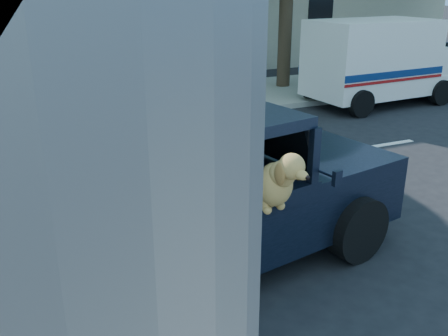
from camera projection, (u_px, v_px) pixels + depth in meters
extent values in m
plane|color=black|center=(322.00, 252.00, 6.76)|extent=(120.00, 120.00, 0.00)
cube|color=gray|center=(142.00, 104.00, 14.60)|extent=(60.00, 4.00, 0.15)
cylinder|color=#332619|center=(285.00, 23.00, 16.11)|extent=(0.44, 0.44, 4.40)
cube|color=black|center=(185.00, 218.00, 6.19)|extent=(6.03, 3.26, 0.73)
cube|color=black|center=(306.00, 153.00, 7.13)|extent=(2.04, 2.47, 0.18)
cube|color=black|center=(202.00, 114.00, 5.89)|extent=(2.08, 2.40, 0.13)
cube|color=black|center=(260.00, 133.00, 6.50)|extent=(0.64, 1.91, 0.62)
cube|color=black|center=(241.00, 207.00, 6.01)|extent=(0.71, 0.71, 0.42)
cube|color=black|center=(337.00, 178.00, 5.51)|extent=(0.12, 0.08, 0.18)
cube|color=silver|center=(379.00, 84.00, 14.84)|extent=(4.58, 2.30, 0.53)
cube|color=silver|center=(372.00, 48.00, 14.29)|extent=(3.73, 2.24, 1.59)
cube|color=silver|center=(424.00, 58.00, 15.38)|extent=(1.08, 2.02, 0.74)
cube|color=navy|center=(396.00, 74.00, 13.65)|extent=(3.60, 0.25, 0.19)
cube|color=#9E0F0F|center=(396.00, 81.00, 13.71)|extent=(3.60, 0.25, 0.07)
imported|color=black|center=(448.00, 68.00, 16.75)|extent=(2.99, 4.56, 1.42)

